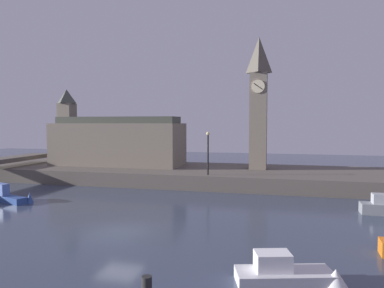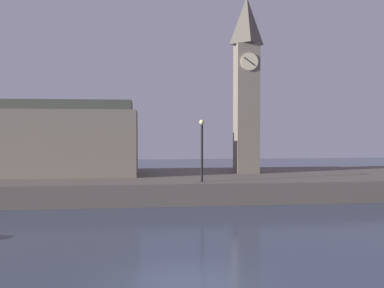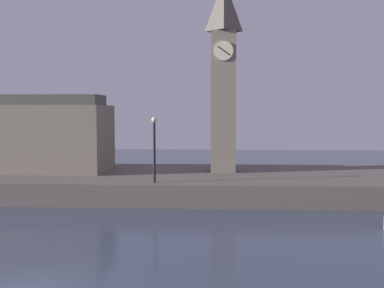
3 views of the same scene
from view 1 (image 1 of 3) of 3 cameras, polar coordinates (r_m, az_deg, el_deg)
ground_plane at (r=23.10m, az=-11.37°, el=-13.53°), size 120.00×120.00×0.00m
far_embankment at (r=41.50m, az=0.51°, el=-4.85°), size 70.00×12.00×1.50m
clock_tower at (r=41.18m, az=10.44°, el=6.71°), size 2.05×2.11×14.65m
parliament_hall at (r=45.59m, az=-12.00°, el=0.44°), size 15.92×5.98×9.40m
streetlamp at (r=35.90m, az=2.53°, el=-0.68°), size 0.36×0.36×4.30m
boat_ferry_white at (r=16.49m, az=16.21°, el=-19.23°), size 4.97×2.51×1.48m
boat_tour_blue at (r=34.61m, az=-26.89°, el=-7.33°), size 5.24×2.40×1.81m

